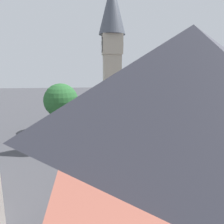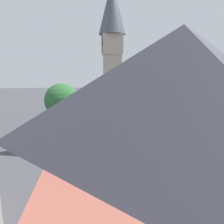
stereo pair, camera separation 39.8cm
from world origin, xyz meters
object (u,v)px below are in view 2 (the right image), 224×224
(lamp_post, at_px, (90,114))
(building_shop_left, at_px, (191,100))
(car_silver_kerb, at_px, (158,167))
(building_terrace_right, at_px, (173,193))
(car_blue_kerb, at_px, (58,142))
(car_red_corner, at_px, (119,119))
(tree, at_px, (62,100))
(pedestrian, at_px, (132,121))
(clock_tower, at_px, (112,53))

(lamp_post, bearing_deg, building_shop_left, -74.22)
(car_silver_kerb, bearing_deg, building_terrace_right, 162.55)
(car_blue_kerb, distance_m, car_red_corner, 16.01)
(building_terrace_right, bearing_deg, car_silver_kerb, -17.45)
(car_silver_kerb, xyz_separation_m, lamp_post, (13.10, 6.66, 2.69))
(building_terrace_right, bearing_deg, car_red_corner, -4.71)
(tree, bearing_deg, building_shop_left, -85.76)
(tree, bearing_deg, pedestrian, -84.37)
(car_blue_kerb, height_order, pedestrian, pedestrian)
(car_silver_kerb, relative_size, building_shop_left, 0.40)
(pedestrian, xyz_separation_m, building_terrace_right, (-29.74, 4.77, 4.86))
(tree, bearing_deg, car_silver_kerb, -145.83)
(clock_tower, relative_size, pedestrian, 12.53)
(car_blue_kerb, xyz_separation_m, car_red_corner, (12.48, -10.02, 0.00))
(building_shop_left, bearing_deg, tree, 94.24)
(car_blue_kerb, distance_m, car_silver_kerb, 13.86)
(car_blue_kerb, relative_size, lamp_post, 0.84)
(pedestrian, xyz_separation_m, tree, (-1.23, 12.45, 4.18))
(car_red_corner, height_order, lamp_post, lamp_post)
(car_blue_kerb, distance_m, lamp_post, 6.96)
(tree, relative_size, lamp_post, 1.56)
(clock_tower, height_order, tree, clock_tower)
(clock_tower, xyz_separation_m, car_blue_kerb, (-0.31, 7.36, -11.64))
(building_shop_left, bearing_deg, pedestrian, 92.73)
(car_red_corner, relative_size, building_shop_left, 0.40)
(tree, bearing_deg, car_red_corner, -68.40)
(car_silver_kerb, height_order, building_terrace_right, building_terrace_right)
(pedestrian, distance_m, lamp_post, 9.47)
(car_red_corner, distance_m, tree, 12.00)
(car_blue_kerb, relative_size, car_silver_kerb, 1.02)
(pedestrian, xyz_separation_m, lamp_post, (-4.89, 7.73, 2.44))
(car_red_corner, xyz_separation_m, building_terrace_right, (-32.62, 2.69, 5.11))
(tree, height_order, building_terrace_right, building_terrace_right)
(clock_tower, bearing_deg, building_shop_left, -58.85)
(pedestrian, relative_size, tree, 0.21)
(tree, xyz_separation_m, lamp_post, (-3.66, -4.72, -1.74))
(car_blue_kerb, height_order, tree, tree)
(pedestrian, xyz_separation_m, building_shop_left, (0.55, -11.53, 3.67))
(pedestrian, height_order, lamp_post, lamp_post)
(car_red_corner, height_order, pedestrian, pedestrian)
(pedestrian, height_order, building_shop_left, building_shop_left)
(lamp_post, bearing_deg, tree, 52.18)
(tree, relative_size, building_terrace_right, 0.70)
(car_blue_kerb, relative_size, tree, 0.54)
(clock_tower, bearing_deg, tree, 43.76)
(car_silver_kerb, bearing_deg, pedestrian, -3.42)
(car_red_corner, height_order, tree, tree)
(clock_tower, distance_m, lamp_post, 10.41)
(clock_tower, height_order, building_terrace_right, clock_tower)
(clock_tower, bearing_deg, car_red_corner, -12.33)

